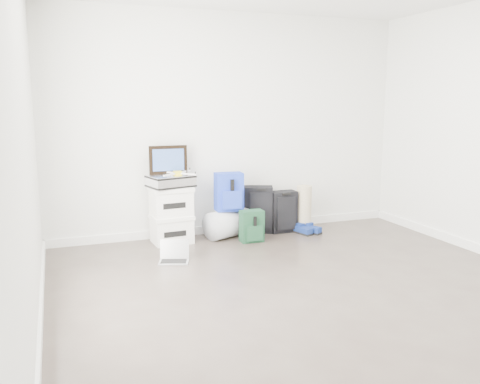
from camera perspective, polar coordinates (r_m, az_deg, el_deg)
name	(u,v)px	position (r m, az deg, el deg)	size (l,w,h in m)	color
ground	(330,303)	(4.36, 10.09, -12.21)	(5.00, 5.00, 0.00)	#3C312B
room_envelope	(336,91)	(4.05, 10.74, 11.04)	(4.52, 5.02, 2.71)	white
boxes_stack	(171,215)	(5.99, -7.71, -2.54)	(0.49, 0.41, 0.66)	white
briefcase	(171,181)	(5.92, -7.81, 1.23)	(0.48, 0.35, 0.14)	#B2B2B7
painting	(168,160)	(5.98, -8.07, 3.60)	(0.44, 0.05, 0.33)	black
drone	(178,173)	(5.90, -7.03, 2.13)	(0.40, 0.40, 0.05)	yellow
duffel_bag	(228,223)	(6.21, -1.32, -3.55)	(0.34, 0.34, 0.55)	#989AA0
blue_backpack	(229,192)	(6.10, -1.24, -0.05)	(0.34, 0.26, 0.46)	#1C3AB9
large_suitcase	(258,209)	(6.41, 1.99, -1.97)	(0.43, 0.36, 0.59)	black
green_backpack	(252,227)	(6.00, 1.35, -3.92)	(0.27, 0.20, 0.38)	#153B26
carry_on	(283,212)	(6.45, 4.86, -2.21)	(0.33, 0.22, 0.52)	black
shoes	(307,230)	(6.45, 7.54, -4.27)	(0.32, 0.28, 0.09)	black
rolled_rug	(304,208)	(6.55, 7.19, -1.81)	(0.19, 0.19, 0.58)	tan
laptop	(174,256)	(5.36, -7.41, -7.19)	(0.36, 0.30, 0.22)	#B6B6BA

